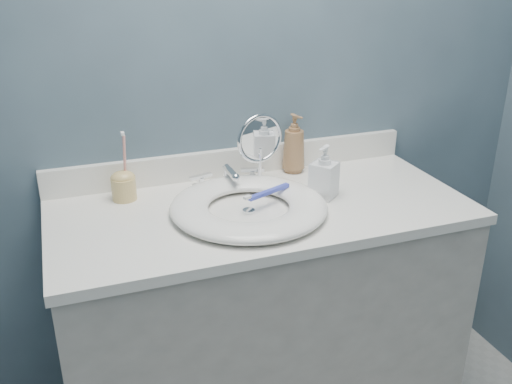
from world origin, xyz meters
name	(u,v)px	position (x,y,z in m)	size (l,w,h in m)	color
back_wall	(232,78)	(0.00, 1.25, 1.20)	(2.20, 0.02, 2.40)	#3F525E
vanity_cabinet	(261,332)	(0.00, 0.97, 0.42)	(1.20, 0.55, 0.85)	#BCB5AC
countertop	(262,210)	(0.00, 0.97, 0.86)	(1.22, 0.57, 0.03)	white
backsplash	(234,162)	(0.00, 1.24, 0.93)	(1.22, 0.02, 0.09)	white
basin	(249,206)	(-0.05, 0.94, 0.90)	(0.45, 0.45, 0.04)	white
drain	(249,211)	(-0.05, 0.94, 0.88)	(0.04, 0.04, 0.01)	silver
faucet	(228,179)	(-0.05, 1.14, 0.91)	(0.25, 0.13, 0.07)	silver
makeup_mirror	(260,147)	(0.05, 1.12, 1.01)	(0.16, 0.09, 0.24)	silver
soap_bottle_amber	(294,143)	(0.20, 1.20, 0.98)	(0.08, 0.08, 0.20)	olive
soap_bottle_clear	(324,172)	(0.20, 0.98, 0.96)	(0.07, 0.07, 0.16)	white
toothbrush_holder	(124,184)	(-0.37, 1.16, 0.93)	(0.07, 0.07, 0.21)	#D7B76B
toothbrush_lying	(267,193)	(0.01, 0.96, 0.92)	(0.17, 0.08, 0.02)	#3743C3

